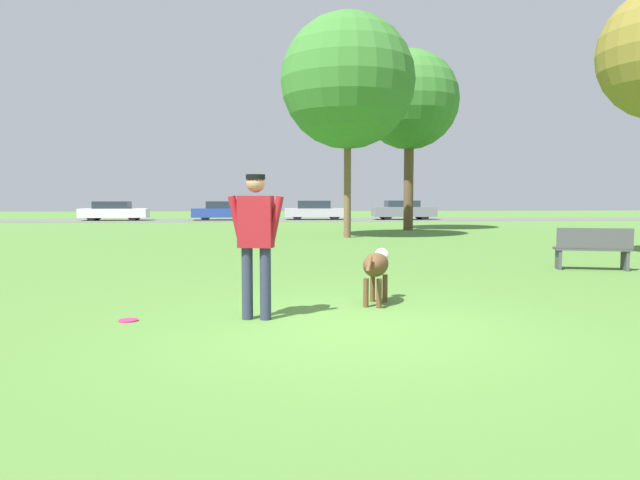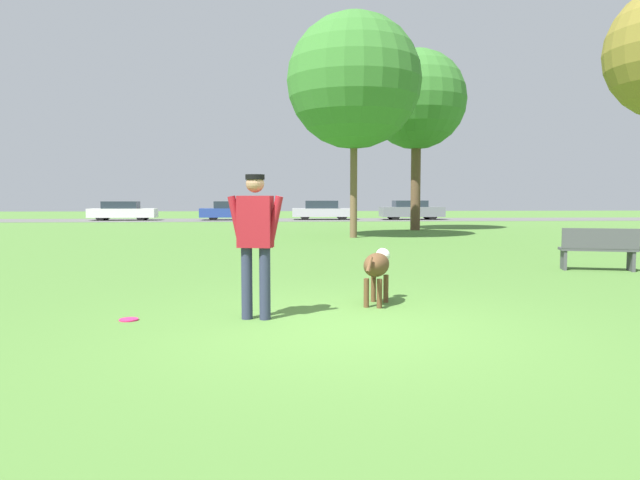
% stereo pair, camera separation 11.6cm
% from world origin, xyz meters
% --- Properties ---
extents(ground_plane, '(120.00, 120.00, 0.00)m').
position_xyz_m(ground_plane, '(0.00, 0.00, 0.00)').
color(ground_plane, '#4C7A33').
extents(far_road_strip, '(120.00, 6.00, 0.01)m').
position_xyz_m(far_road_strip, '(0.00, 32.12, 0.01)').
color(far_road_strip, '#5B5B59').
rests_on(far_road_strip, ground_plane).
extents(person, '(0.67, 0.30, 1.69)m').
position_xyz_m(person, '(-0.94, 0.50, 1.00)').
color(person, '#2D334C').
rests_on(person, ground_plane).
extents(dog, '(0.56, 1.03, 0.72)m').
position_xyz_m(dog, '(0.64, 1.35, 0.51)').
color(dog, brown).
rests_on(dog, ground_plane).
extents(frisbee, '(0.22, 0.22, 0.02)m').
position_xyz_m(frisbee, '(-2.42, 0.54, 0.01)').
color(frisbee, '#E52366').
rests_on(frisbee, ground_plane).
extents(tree_mid_center, '(4.83, 4.83, 8.04)m').
position_xyz_m(tree_mid_center, '(2.03, 14.50, 5.62)').
color(tree_mid_center, brown).
rests_on(tree_mid_center, ground_plane).
extents(tree_far_right, '(4.42, 4.42, 8.06)m').
position_xyz_m(tree_far_right, '(5.49, 19.34, 5.82)').
color(tree_far_right, brown).
rests_on(tree_far_right, ground_plane).
extents(parked_car_white, '(4.31, 1.86, 1.25)m').
position_xyz_m(parked_car_white, '(-10.94, 32.08, 0.61)').
color(parked_car_white, white).
rests_on(parked_car_white, ground_plane).
extents(parked_car_blue, '(4.53, 1.94, 1.25)m').
position_xyz_m(parked_car_blue, '(-3.72, 32.17, 0.62)').
color(parked_car_blue, '#284293').
rests_on(parked_car_blue, ground_plane).
extents(parked_car_silver, '(4.23, 1.94, 1.29)m').
position_xyz_m(parked_car_silver, '(2.27, 32.37, 0.64)').
color(parked_car_silver, '#B7B7BC').
rests_on(parked_car_silver, ground_plane).
extents(parked_car_grey, '(4.21, 1.71, 1.30)m').
position_xyz_m(parked_car_grey, '(8.27, 32.01, 0.65)').
color(parked_car_grey, slate).
rests_on(parked_car_grey, ground_plane).
extents(park_bench, '(1.46, 0.77, 0.84)m').
position_xyz_m(park_bench, '(5.58, 4.58, 0.45)').
color(park_bench, '#47474C').
rests_on(park_bench, ground_plane).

